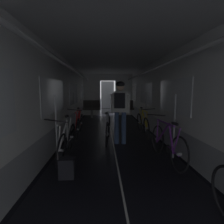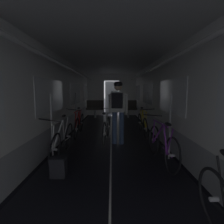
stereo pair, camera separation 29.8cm
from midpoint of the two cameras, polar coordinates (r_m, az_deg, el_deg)
The scene contains 10 objects.
train_car_shell at distance 5.27m, azimuth -1.46°, elevation 9.21°, with size 3.14×12.34×2.57m.
bench_seat_far_left at distance 9.81m, azimuth -7.34°, elevation 1.51°, with size 0.98×0.51×0.95m.
bench_seat_far_right at distance 9.84m, azimuth 3.18°, elevation 1.57°, with size 0.98×0.51×0.95m.
bicycle_yellow at distance 6.05m, azimuth 8.37°, elevation -3.67°, with size 0.44×1.69×0.95m.
bicycle_white at distance 4.18m, azimuth -16.30°, elevation -8.72°, with size 0.44×1.69×0.96m.
bicycle_red at distance 5.97m, azimuth -11.86°, elevation -3.90°, with size 0.44×1.69×0.95m.
bicycle_purple at distance 3.92m, azimuth 15.00°, elevation -9.70°, with size 0.44×1.69×0.95m.
person_cyclist_aisle at distance 4.88m, azimuth 0.87°, elevation 2.02°, with size 0.56×0.43×1.73m.
bicycle_silver_in_aisle at distance 5.23m, azimuth -2.94°, elevation -5.26°, with size 0.44×1.69×0.94m.
backpack_on_floor at distance 3.32m, azimuth -16.78°, elevation -16.77°, with size 0.26×0.20×0.34m, color black.
Camera 1 is at (-0.27, -1.66, 1.49)m, focal length 28.69 mm.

